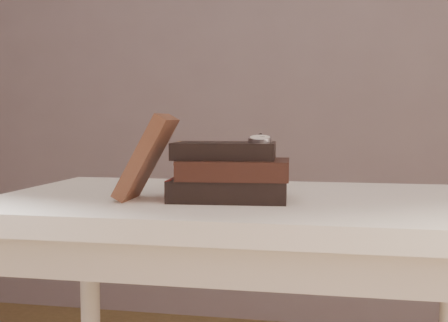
# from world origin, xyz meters

# --- Properties ---
(back_wall) EXTENTS (3.50, 0.02, 2.70)m
(back_wall) POSITION_xyz_m (0.00, 1.75, 1.35)
(back_wall) COLOR slate
(back_wall) RESTS_ON ground
(table) EXTENTS (1.00, 0.60, 0.75)m
(table) POSITION_xyz_m (0.00, 0.35, 0.66)
(table) COLOR white
(table) RESTS_ON ground
(book_stack) EXTENTS (0.24, 0.17, 0.11)m
(book_stack) POSITION_xyz_m (-0.02, 0.29, 0.80)
(book_stack) COLOR black
(book_stack) RESTS_ON table
(journal) EXTENTS (0.11, 0.11, 0.17)m
(journal) POSITION_xyz_m (-0.17, 0.26, 0.83)
(journal) COLOR #412319
(journal) RESTS_ON table
(pocket_watch) EXTENTS (0.05, 0.15, 0.02)m
(pocket_watch) POSITION_xyz_m (0.04, 0.29, 0.87)
(pocket_watch) COLOR silver
(pocket_watch) RESTS_ON book_stack
(eyeglasses) EXTENTS (0.10, 0.11, 0.04)m
(eyeglasses) POSITION_xyz_m (-0.10, 0.36, 0.81)
(eyeglasses) COLOR silver
(eyeglasses) RESTS_ON book_stack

